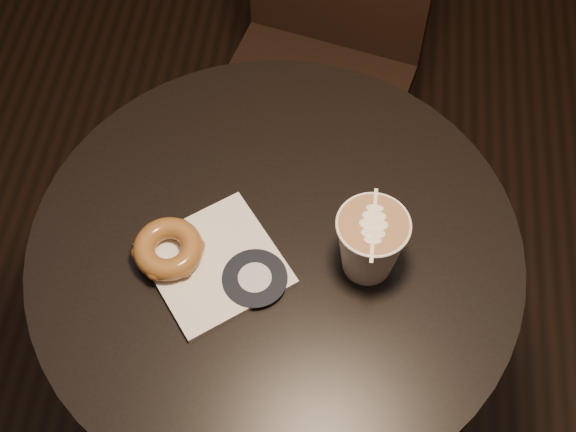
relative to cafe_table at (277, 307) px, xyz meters
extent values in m
plane|color=black|center=(0.00, 0.00, -0.55)|extent=(4.50, 4.50, 0.00)
cylinder|color=black|center=(0.00, 0.00, 0.18)|extent=(0.70, 0.70, 0.03)
cylinder|color=black|center=(0.00, 0.00, -0.18)|extent=(0.07, 0.07, 0.70)
cylinder|color=black|center=(0.00, 0.00, -0.54)|extent=(0.44, 0.44, 0.02)
cube|color=black|center=(0.00, 0.54, -0.12)|extent=(0.46, 0.46, 0.04)
cylinder|color=black|center=(-0.19, 0.42, -0.34)|extent=(0.03, 0.03, 0.43)
cylinder|color=black|center=(0.12, 0.34, -0.34)|extent=(0.03, 0.03, 0.43)
cylinder|color=black|center=(-0.12, 0.73, -0.34)|extent=(0.03, 0.03, 0.43)
cylinder|color=black|center=(0.20, 0.66, -0.34)|extent=(0.03, 0.03, 0.43)
cube|color=silver|center=(-0.08, -0.04, 0.20)|extent=(0.24, 0.24, 0.01)
torus|color=brown|center=(-0.14, -0.03, 0.22)|extent=(0.10, 0.10, 0.03)
camera|label=1|loc=(0.08, -0.55, 1.18)|focal=50.00mm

